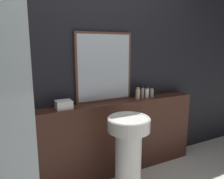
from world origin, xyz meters
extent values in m
cube|color=black|center=(0.00, 1.41, 1.25)|extent=(8.00, 0.06, 2.50)
cube|color=#422319|center=(0.00, 1.28, 0.45)|extent=(2.52, 0.21, 0.89)
cylinder|color=silver|center=(0.08, 0.82, 0.36)|extent=(0.26, 0.26, 0.72)
cylinder|color=silver|center=(0.08, 0.82, 0.78)|extent=(0.41, 0.41, 0.12)
torus|color=silver|center=(0.08, 0.82, 0.84)|extent=(0.40, 0.40, 0.02)
cube|color=#563323|center=(0.08, 1.37, 1.28)|extent=(0.68, 0.03, 0.79)
cube|color=#B2BCC6|center=(0.08, 1.36, 1.28)|extent=(0.63, 0.02, 0.74)
cube|color=white|center=(-0.42, 1.28, 0.93)|extent=(0.16, 0.14, 0.09)
cylinder|color=#C6B284|center=(0.49, 1.28, 0.95)|extent=(0.06, 0.06, 0.12)
cylinder|color=tan|center=(0.49, 1.28, 1.02)|extent=(0.04, 0.04, 0.03)
cylinder|color=gray|center=(0.56, 1.28, 0.96)|extent=(0.04, 0.04, 0.13)
cylinder|color=black|center=(0.56, 1.28, 1.03)|extent=(0.03, 0.03, 0.03)
cylinder|color=white|center=(0.62, 1.28, 0.95)|extent=(0.05, 0.05, 0.12)
cylinder|color=black|center=(0.62, 1.28, 1.02)|extent=(0.04, 0.04, 0.03)
cylinder|color=gray|center=(0.70, 1.28, 0.94)|extent=(0.05, 0.05, 0.09)
cylinder|color=tan|center=(0.70, 1.28, 0.99)|extent=(0.04, 0.04, 0.02)
camera|label=1|loc=(-0.97, -0.87, 1.52)|focal=35.00mm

